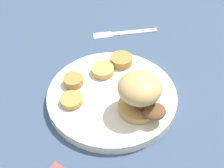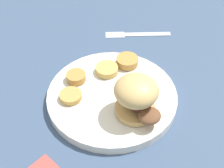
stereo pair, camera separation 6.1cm
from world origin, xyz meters
The scene contains 8 objects.
ground_plane centered at (0.00, 0.00, 0.00)m, with size 4.00×4.00×0.00m, color #3D5170.
dinner_plate centered at (0.00, 0.00, 0.01)m, with size 0.26×0.26×0.02m.
sandwich centered at (0.07, 0.01, 0.06)m, with size 0.10×0.08×0.08m.
potato_round_0 centered at (-0.06, 0.08, 0.03)m, with size 0.05×0.05×0.02m, color #BC8942.
potato_round_1 centered at (-0.06, 0.02, 0.03)m, with size 0.05×0.05×0.01m, color tan.
potato_round_2 centered at (-0.07, -0.04, 0.03)m, with size 0.04×0.04×0.02m, color #BC8942.
potato_round_3 centered at (-0.03, -0.08, 0.03)m, with size 0.04×0.04×0.01m, color tan.
fork centered at (-0.16, 0.17, 0.00)m, with size 0.10×0.16×0.00m.
Camera 2 is at (0.37, -0.23, 0.48)m, focal length 50.00 mm.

